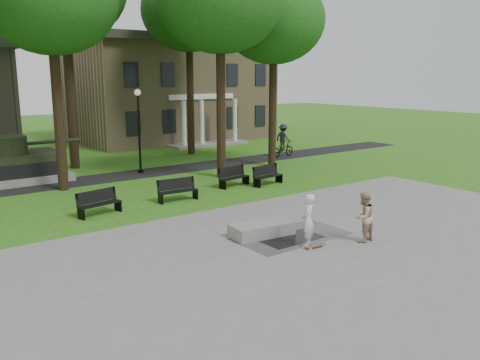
# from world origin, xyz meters

# --- Properties ---
(ground) EXTENTS (120.00, 120.00, 0.00)m
(ground) POSITION_xyz_m (0.00, 0.00, 0.00)
(ground) COLOR #295D16
(ground) RESTS_ON ground
(plaza) EXTENTS (22.00, 16.00, 0.02)m
(plaza) POSITION_xyz_m (0.00, -5.00, 0.01)
(plaza) COLOR gray
(plaza) RESTS_ON ground
(footpath) EXTENTS (44.00, 2.60, 0.01)m
(footpath) POSITION_xyz_m (0.00, 12.00, 0.01)
(footpath) COLOR black
(footpath) RESTS_ON ground
(building_right) EXTENTS (17.00, 12.00, 8.60)m
(building_right) POSITION_xyz_m (10.00, 26.00, 4.34)
(building_right) COLOR #9E8460
(building_right) RESTS_ON ground
(tree_3) EXTENTS (6.00, 6.00, 11.19)m
(tree_3) POSITION_xyz_m (8.00, 9.50, 8.60)
(tree_3) COLOR black
(tree_3) RESTS_ON ground
(tree_5) EXTENTS (6.40, 6.40, 12.44)m
(tree_5) POSITION_xyz_m (6.50, 16.50, 9.67)
(tree_5) COLOR black
(tree_5) RESTS_ON ground
(lamp_mid) EXTENTS (0.36, 0.36, 4.73)m
(lamp_mid) POSITION_xyz_m (0.50, 12.30, 2.79)
(lamp_mid) COLOR black
(lamp_mid) RESTS_ON ground
(lamp_right) EXTENTS (0.36, 0.36, 4.73)m
(lamp_right) POSITION_xyz_m (10.50, 12.30, 2.79)
(lamp_right) COLOR black
(lamp_right) RESTS_ON ground
(tank_monument) EXTENTS (7.45, 3.40, 2.40)m
(tank_monument) POSITION_xyz_m (-6.46, 14.00, 0.86)
(tank_monument) COLOR gray
(tank_monument) RESTS_ON ground
(puddle) EXTENTS (2.20, 1.20, 0.00)m
(puddle) POSITION_xyz_m (-0.79, -1.81, 0.02)
(puddle) COLOR black
(puddle) RESTS_ON plaza
(concrete_block) EXTENTS (2.30, 1.23, 0.45)m
(concrete_block) POSITION_xyz_m (-1.38, -0.93, 0.24)
(concrete_block) COLOR gray
(concrete_block) RESTS_ON plaza
(skateboard) EXTENTS (0.80, 0.29, 0.07)m
(skateboard) POSITION_xyz_m (-0.78, -2.94, 0.06)
(skateboard) COLOR brown
(skateboard) RESTS_ON plaza
(skateboarder) EXTENTS (0.76, 0.72, 1.74)m
(skateboarder) POSITION_xyz_m (-0.89, -2.67, 0.89)
(skateboarder) COLOR silver
(skateboarder) RESTS_ON plaza
(friend_watching) EXTENTS (0.90, 0.74, 1.70)m
(friend_watching) POSITION_xyz_m (0.93, -3.44, 0.87)
(friend_watching) COLOR tan
(friend_watching) RESTS_ON plaza
(cyclist) EXTENTS (2.12, 1.24, 2.24)m
(cyclist) POSITION_xyz_m (10.84, 11.66, 0.91)
(cyclist) COLOR black
(cyclist) RESTS_ON ground
(park_bench_0) EXTENTS (1.85, 0.86, 1.00)m
(park_bench_0) POSITION_xyz_m (-4.84, 5.14, 0.52)
(park_bench_0) COLOR black
(park_bench_0) RESTS_ON ground
(park_bench_1) EXTENTS (1.83, 0.66, 1.00)m
(park_bench_1) POSITION_xyz_m (-1.17, 5.26, 0.52)
(park_bench_1) COLOR black
(park_bench_1) RESTS_ON ground
(park_bench_2) EXTENTS (1.85, 0.84, 1.00)m
(park_bench_2) POSITION_xyz_m (2.60, 6.17, 0.52)
(park_bench_2) COLOR black
(park_bench_2) RESTS_ON ground
(park_bench_3) EXTENTS (1.85, 0.79, 1.00)m
(park_bench_3) POSITION_xyz_m (4.20, 5.43, 0.52)
(park_bench_3) COLOR black
(park_bench_3) RESTS_ON ground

